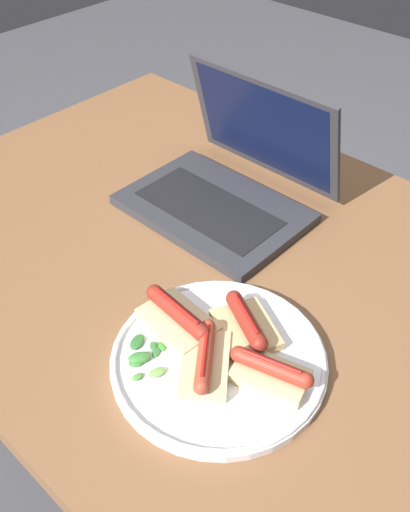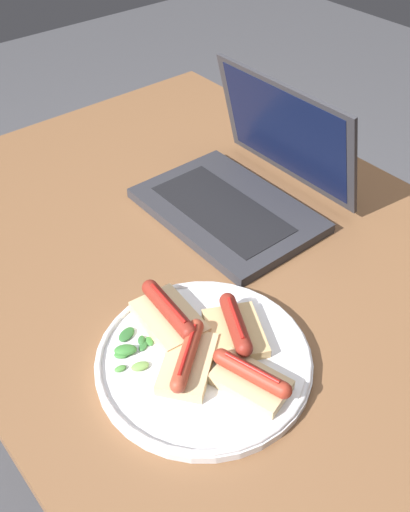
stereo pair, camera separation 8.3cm
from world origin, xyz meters
name	(u,v)px [view 2 (the right image)]	position (x,y,z in m)	size (l,w,h in m)	color
ground_plane	(209,472)	(0.00, 0.00, 0.00)	(6.00, 6.00, 0.00)	#4C4C51
desk	(210,292)	(0.00, 0.00, 0.64)	(1.14, 0.83, 0.74)	brown
laptop	(244,188)	(-0.06, 0.12, 0.78)	(0.31, 0.27, 0.22)	#2D2D33
plate	(204,359)	(0.17, -0.16, 0.75)	(0.29, 0.29, 0.02)	silver
sausage_toast_left	(235,329)	(0.17, -0.10, 0.77)	(0.12, 0.11, 0.04)	tan
sausage_toast_middle	(188,360)	(0.17, -0.18, 0.77)	(0.11, 0.12, 0.04)	#D6B784
sausage_toast_right	(251,378)	(0.25, -0.14, 0.77)	(0.11, 0.08, 0.04)	#D6B784
sausage_toast_extra	(169,316)	(0.10, -0.16, 0.77)	(0.12, 0.08, 0.05)	#D6B784
salad_pile	(130,349)	(0.10, -0.23, 0.75)	(0.08, 0.07, 0.01)	#387A33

